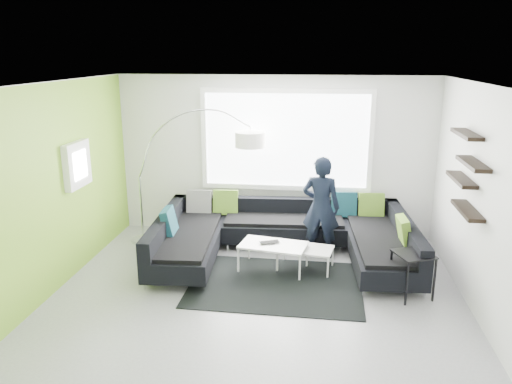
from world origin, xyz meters
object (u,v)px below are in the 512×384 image
at_px(side_table, 412,275).
at_px(laptop, 270,243).
at_px(person, 321,207).
at_px(coffee_table, 289,257).
at_px(sectional_sofa, 283,239).
at_px(arc_lamp, 139,177).

distance_m(side_table, laptop, 2.05).
xyz_separation_m(side_table, person, (-1.22, 1.26, 0.51)).
xyz_separation_m(coffee_table, side_table, (1.67, -0.65, 0.10)).
bearing_deg(sectional_sofa, coffee_table, -72.47).
bearing_deg(coffee_table, side_table, -11.07).
distance_m(arc_lamp, side_table, 4.60).
height_order(sectional_sofa, laptop, sectional_sofa).
bearing_deg(laptop, sectional_sofa, 39.41).
relative_size(sectional_sofa, side_table, 6.50).
xyz_separation_m(coffee_table, arc_lamp, (-2.59, 0.86, 0.94)).
bearing_deg(laptop, coffee_table, -14.37).
height_order(sectional_sofa, coffee_table, sectional_sofa).
bearing_deg(person, side_table, 143.96).
bearing_deg(coffee_table, person, 63.50).
bearing_deg(side_table, arc_lamp, 160.39).
distance_m(coffee_table, laptop, 0.36).
relative_size(sectional_sofa, arc_lamp, 1.76).
relative_size(sectional_sofa, coffee_table, 3.22).
relative_size(coffee_table, person, 0.77).
bearing_deg(laptop, arc_lamp, 135.25).
distance_m(sectional_sofa, arc_lamp, 2.66).
distance_m(sectional_sofa, person, 0.78).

